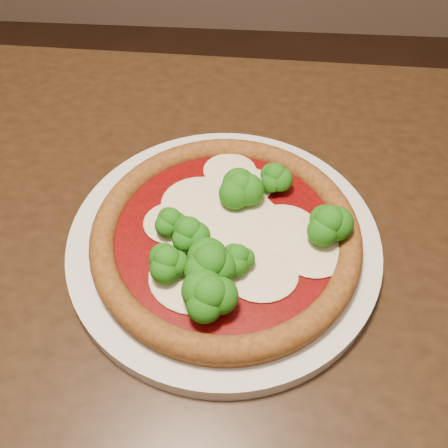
{
  "coord_description": "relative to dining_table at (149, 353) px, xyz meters",
  "views": [
    {
      "loc": [
        0.2,
        0.01,
        1.16
      ],
      "look_at": [
        0.18,
        0.31,
        0.79
      ],
      "focal_mm": 40.0,
      "sensor_mm": 36.0,
      "label": 1
    }
  ],
  "objects": [
    {
      "name": "dining_table",
      "position": [
        0.0,
        0.0,
        0.0
      ],
      "size": [
        1.14,
        0.85,
        0.75
      ],
      "rotation": [
        0.0,
        0.0,
        -0.03
      ],
      "color": "black",
      "rests_on": "floor"
    },
    {
      "name": "plate",
      "position": [
        0.08,
        0.07,
        0.11
      ],
      "size": [
        0.31,
        0.31,
        0.02
      ],
      "primitive_type": "cylinder",
      "color": "silver",
      "rests_on": "dining_table"
    },
    {
      "name": "pizza",
      "position": [
        0.08,
        0.06,
        0.14
      ],
      "size": [
        0.26,
        0.26,
        0.06
      ],
      "rotation": [
        0.0,
        0.0,
        -0.14
      ],
      "color": "brown",
      "rests_on": "plate"
    }
  ]
}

